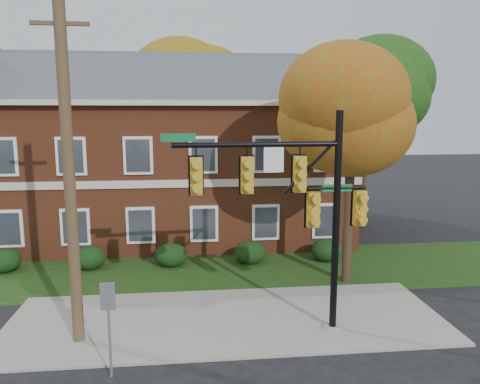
{
  "coord_description": "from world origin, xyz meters",
  "views": [
    {
      "loc": [
        -1.12,
        -13.25,
        6.64
      ],
      "look_at": [
        0.64,
        3.0,
        3.9
      ],
      "focal_mm": 35.0,
      "sensor_mm": 36.0,
      "label": 1
    }
  ],
  "objects": [
    {
      "name": "sign_post",
      "position": [
        -3.2,
        -1.96,
        1.71
      ],
      "size": [
        0.37,
        0.07,
        2.52
      ],
      "rotation": [
        0.0,
        0.0,
        0.01
      ],
      "color": "slate",
      "rests_on": "ground"
    },
    {
      "name": "apartment_building",
      "position": [
        -2.0,
        11.95,
        4.99
      ],
      "size": [
        18.8,
        8.8,
        9.74
      ],
      "color": "brown",
      "rests_on": "ground"
    },
    {
      "name": "hedge_far_right",
      "position": [
        5.0,
        6.7,
        0.53
      ],
      "size": [
        1.4,
        1.26,
        1.05
      ],
      "primitive_type": "ellipsoid",
      "color": "black",
      "rests_on": "ground"
    },
    {
      "name": "traffic_signal",
      "position": [
        1.99,
        -0.08,
        4.19
      ],
      "size": [
        6.04,
        0.59,
        6.74
      ],
      "rotation": [
        0.0,
        0.0,
        0.04
      ],
      "color": "gray",
      "rests_on": "ground"
    },
    {
      "name": "tree_near_right",
      "position": [
        5.22,
        3.87,
        6.67
      ],
      "size": [
        4.5,
        4.25,
        8.58
      ],
      "color": "black",
      "rests_on": "ground"
    },
    {
      "name": "tree_right_rear",
      "position": [
        9.31,
        12.81,
        8.12
      ],
      "size": [
        6.3,
        5.95,
        10.62
      ],
      "color": "black",
      "rests_on": "ground"
    },
    {
      "name": "hedge_left",
      "position": [
        -5.5,
        6.7,
        0.53
      ],
      "size": [
        1.4,
        1.26,
        1.05
      ],
      "primitive_type": "ellipsoid",
      "color": "black",
      "rests_on": "ground"
    },
    {
      "name": "hedge_center",
      "position": [
        -2.0,
        6.7,
        0.53
      ],
      "size": [
        1.4,
        1.26,
        1.05
      ],
      "primitive_type": "ellipsoid",
      "color": "black",
      "rests_on": "ground"
    },
    {
      "name": "utility_pole",
      "position": [
        -4.45,
        0.04,
        4.94
      ],
      "size": [
        1.52,
        0.33,
        9.75
      ],
      "rotation": [
        0.0,
        0.0,
        0.02
      ],
      "color": "#513A25",
      "rests_on": "ground"
    },
    {
      "name": "sidewalk",
      "position": [
        0.0,
        1.0,
        0.04
      ],
      "size": [
        14.0,
        5.0,
        0.08
      ],
      "primitive_type": "cube",
      "color": "gray",
      "rests_on": "ground"
    },
    {
      "name": "hedge_far_left",
      "position": [
        -9.0,
        6.7,
        0.53
      ],
      "size": [
        1.4,
        1.26,
        1.05
      ],
      "primitive_type": "ellipsoid",
      "color": "black",
      "rests_on": "ground"
    },
    {
      "name": "ground",
      "position": [
        0.0,
        0.0,
        0.0
      ],
      "size": [
        120.0,
        120.0,
        0.0
      ],
      "primitive_type": "plane",
      "color": "black",
      "rests_on": "ground"
    },
    {
      "name": "tree_far_rear",
      "position": [
        -0.66,
        19.79,
        8.84
      ],
      "size": [
        6.84,
        6.46,
        11.52
      ],
      "color": "black",
      "rests_on": "ground"
    },
    {
      "name": "grass_strip",
      "position": [
        0.0,
        6.0,
        0.02
      ],
      "size": [
        30.0,
        6.0,
        0.04
      ],
      "primitive_type": "cube",
      "color": "#193811",
      "rests_on": "ground"
    },
    {
      "name": "hedge_right",
      "position": [
        1.5,
        6.7,
        0.53
      ],
      "size": [
        1.4,
        1.26,
        1.05
      ],
      "primitive_type": "ellipsoid",
      "color": "black",
      "rests_on": "ground"
    }
  ]
}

